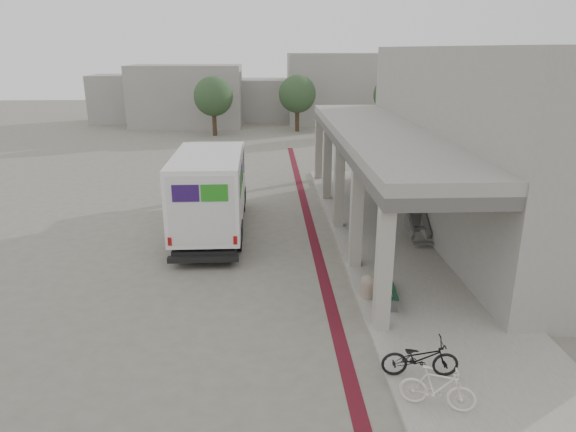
{
  "coord_description": "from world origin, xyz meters",
  "views": [
    {
      "loc": [
        -0.78,
        -15.02,
        6.92
      ],
      "look_at": [
        -0.06,
        1.22,
        1.6
      ],
      "focal_mm": 32.0,
      "sensor_mm": 36.0,
      "label": 1
    }
  ],
  "objects_px": {
    "utility_cabinet": "(414,215)",
    "bicycle_cream": "(438,388)",
    "bicycle_black": "(420,358)",
    "fedex_truck": "(211,189)",
    "bench": "(386,288)"
  },
  "relations": [
    {
      "from": "bench",
      "to": "bicycle_black",
      "type": "relative_size",
      "value": 1.17
    },
    {
      "from": "fedex_truck",
      "to": "utility_cabinet",
      "type": "bearing_deg",
      "value": -3.42
    },
    {
      "from": "fedex_truck",
      "to": "bicycle_cream",
      "type": "distance_m",
      "value": 12.26
    },
    {
      "from": "utility_cabinet",
      "to": "bicycle_black",
      "type": "xyz_separation_m",
      "value": [
        -2.5,
        -9.47,
        -0.13
      ]
    },
    {
      "from": "bicycle_cream",
      "to": "bicycle_black",
      "type": "bearing_deg",
      "value": 22.39
    },
    {
      "from": "utility_cabinet",
      "to": "fedex_truck",
      "type": "bearing_deg",
      "value": 175.31
    },
    {
      "from": "utility_cabinet",
      "to": "bicycle_cream",
      "type": "height_order",
      "value": "utility_cabinet"
    },
    {
      "from": "bench",
      "to": "bicycle_black",
      "type": "bearing_deg",
      "value": -85.99
    },
    {
      "from": "bench",
      "to": "utility_cabinet",
      "type": "height_order",
      "value": "utility_cabinet"
    },
    {
      "from": "bicycle_cream",
      "to": "bench",
      "type": "bearing_deg",
      "value": 19.47
    },
    {
      "from": "bench",
      "to": "bicycle_black",
      "type": "xyz_separation_m",
      "value": [
        -0.1,
        -3.65,
        0.11
      ]
    },
    {
      "from": "fedex_truck",
      "to": "bicycle_cream",
      "type": "height_order",
      "value": "fedex_truck"
    },
    {
      "from": "bicycle_black",
      "to": "bicycle_cream",
      "type": "xyz_separation_m",
      "value": [
        0.04,
        -1.06,
        0.01
      ]
    },
    {
      "from": "bicycle_black",
      "to": "bicycle_cream",
      "type": "bearing_deg",
      "value": -174.15
    },
    {
      "from": "fedex_truck",
      "to": "utility_cabinet",
      "type": "distance_m",
      "value": 7.99
    }
  ]
}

